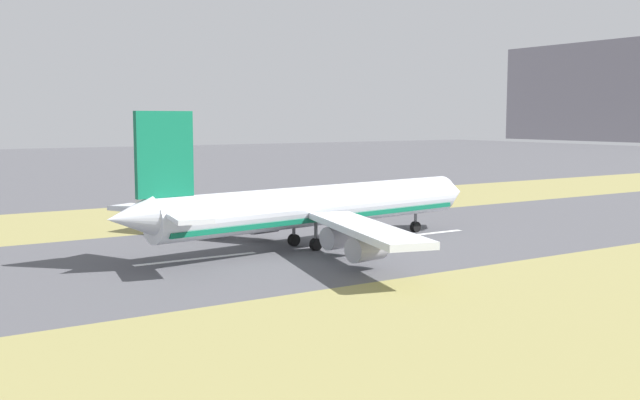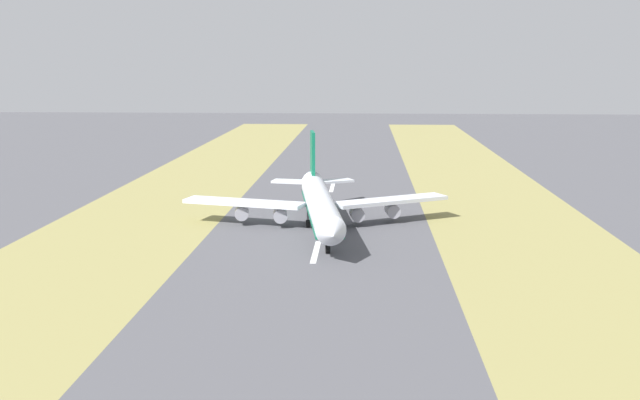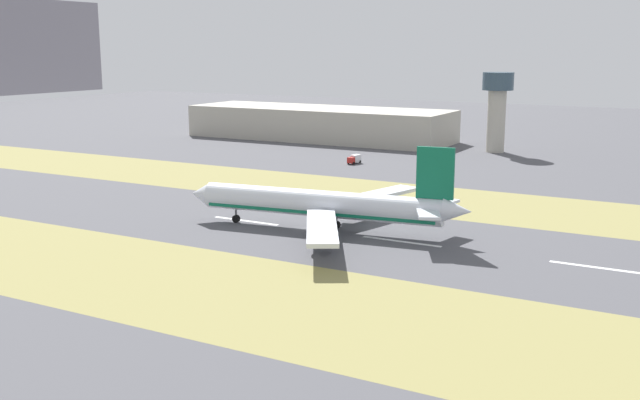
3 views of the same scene
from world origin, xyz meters
TOP-DOWN VIEW (x-y plane):
  - ground_plane at (0.00, 0.00)m, footprint 800.00×800.00m
  - grass_median_west at (-45.00, 0.00)m, footprint 40.00×600.00m
  - grass_median_east at (45.00, 0.00)m, footprint 40.00×600.00m
  - centreline_dash_mid at (0.00, -23.65)m, footprint 1.20×18.00m
  - centreline_dash_far at (0.00, 16.35)m, footprint 1.20×18.00m
  - airplane_main_jet at (0.55, -5.54)m, footprint 63.58×67.14m

SIDE VIEW (x-z plane):
  - ground_plane at x=0.00m, z-range 0.00..0.00m
  - grass_median_west at x=-45.00m, z-range 0.00..0.01m
  - grass_median_east at x=45.00m, z-range 0.00..0.01m
  - centreline_dash_mid at x=0.00m, z-range 0.00..0.01m
  - centreline_dash_far at x=0.00m, z-range 0.00..0.01m
  - airplane_main_jet at x=0.55m, z-range -4.08..16.12m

